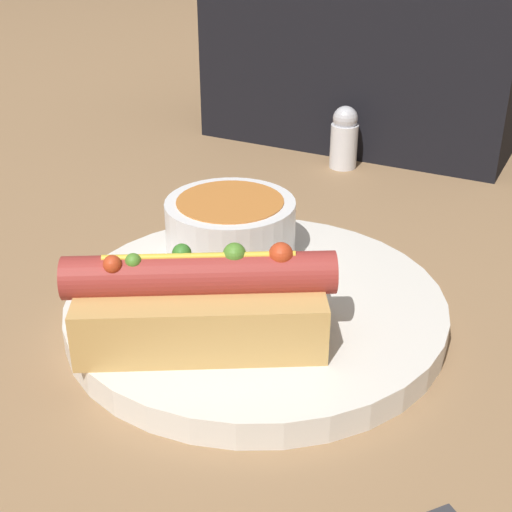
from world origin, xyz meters
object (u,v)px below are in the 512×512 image
Objects in this scene: soup_bowl at (231,226)px; salt_shaker at (344,138)px; spoon at (238,284)px; hot_dog at (201,302)px.

salt_shaker reaches higher than soup_bowl.
spoon is 2.11× the size of salt_shaker.
soup_bowl is at bearing 80.04° from hot_dog.
hot_dog reaches higher than salt_shaker.
hot_dog is 2.47× the size of salt_shaker.
hot_dog is at bearing -70.10° from soup_bowl.
salt_shaker reaches higher than spoon.
hot_dog is at bearing -133.93° from spoon.
spoon is at bearing -82.90° from salt_shaker.
salt_shaker is at bearing 67.42° from hot_dog.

